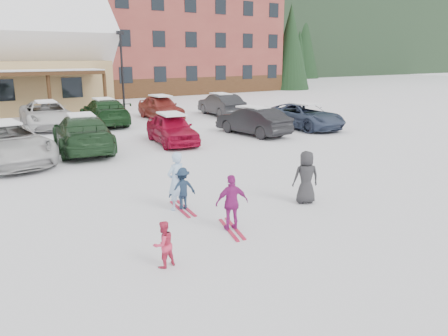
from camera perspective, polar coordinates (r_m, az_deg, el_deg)
ground at (r=11.30m, az=1.51°, el=-6.20°), size 160.00×160.00×0.00m
alpine_hotel at (r=51.11m, az=-10.24°, el=19.51°), size 31.48×14.01×21.48m
lamp_post at (r=33.84m, az=-13.19°, el=12.88°), size 0.50×0.25×5.70m
conifer_1 at (r=54.39m, az=8.70°, el=16.75°), size 4.84×4.84×11.22m
conifer_3 at (r=54.04m, az=-21.05°, el=14.78°), size 3.96×3.96×9.18m
conifer_4 at (r=67.81m, az=3.14°, el=16.65°), size 5.06×5.06×11.73m
adult_skier at (r=11.55m, az=-6.25°, el=-1.72°), size 0.65×0.51×1.56m
toddler_red at (r=8.60m, az=-7.92°, el=-9.84°), size 0.51×0.43×0.94m
child_navy at (r=11.61m, az=-5.47°, el=-2.69°), size 0.79×0.52×1.15m
skis_child_navy at (r=11.78m, az=-5.41°, el=-5.29°), size 0.37×1.41×0.03m
child_magenta at (r=10.17m, az=1.04°, el=-4.56°), size 0.84×0.53×1.34m
skis_child_magenta at (r=10.41m, az=1.03°, el=-7.97°), size 0.58×1.40×0.03m
bystander_dark at (r=12.22m, az=10.66°, el=-1.20°), size 0.85×0.72×1.48m
parked_car_2 at (r=18.51m, az=-26.70°, el=2.96°), size 3.20×5.87×1.56m
parked_car_3 at (r=19.59m, az=-18.00°, el=4.36°), size 2.96×5.64×1.56m
parked_car_4 at (r=20.46m, az=-6.84°, el=5.13°), size 2.24×4.28×1.39m
parked_car_5 at (r=22.65m, az=3.79°, el=6.16°), size 2.00×4.48×1.43m
parked_car_6 at (r=25.03m, az=10.42°, el=6.70°), size 2.32×4.98×1.38m
parked_car_10 at (r=26.74m, az=-22.14°, el=6.48°), size 2.80×5.52×1.50m
parked_car_11 at (r=26.80m, az=-15.37°, el=7.08°), size 2.63×5.45×1.53m
parked_car_12 at (r=28.63m, az=-8.25°, el=7.86°), size 1.86×4.43×1.50m
parked_car_13 at (r=29.90m, az=-0.41°, el=8.27°), size 2.08×4.65×1.48m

